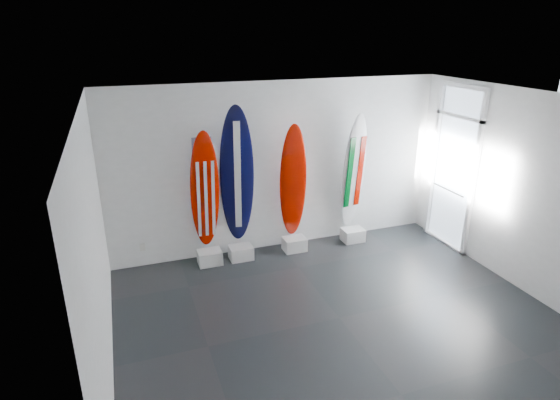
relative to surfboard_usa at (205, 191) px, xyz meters
name	(u,v)px	position (x,y,z in m)	size (l,w,h in m)	color
floor	(339,318)	(1.38, -2.28, -1.29)	(6.00, 6.00, 0.00)	black
ceiling	(350,101)	(1.38, -2.28, 1.71)	(6.00, 6.00, 0.00)	white
wall_back	(279,167)	(1.38, 0.22, 0.21)	(6.00, 6.00, 0.00)	silver
wall_front	(485,331)	(1.38, -4.78, 0.21)	(6.00, 6.00, 0.00)	silver
wall_left	(96,255)	(-1.62, -2.28, 0.21)	(5.00, 5.00, 0.00)	silver
wall_right	(525,193)	(4.38, -2.28, 0.21)	(5.00, 5.00, 0.00)	silver
display_block_usa	(210,257)	(0.00, -0.10, -1.17)	(0.40, 0.30, 0.24)	silver
surfboard_usa	(205,191)	(0.00, 0.00, 0.00)	(0.48, 0.08, 2.12)	#A00D00
display_block_navy	(241,252)	(0.55, -0.10, -1.17)	(0.40, 0.30, 0.24)	silver
surfboard_navy	(237,177)	(0.55, 0.00, 0.19)	(0.57, 0.08, 2.51)	black
display_block_swiss	(294,244)	(1.55, -0.10, -1.17)	(0.40, 0.30, 0.24)	silver
surfboard_swiss	(293,182)	(1.55, 0.00, -0.01)	(0.47, 0.08, 2.09)	#A00D00
display_block_italy	(353,235)	(2.74, -0.10, -1.17)	(0.40, 0.30, 0.24)	silver
surfboard_italy	(354,172)	(2.74, 0.00, 0.05)	(0.50, 0.08, 2.20)	silver
wall_outlet	(142,247)	(-1.07, 0.20, -0.94)	(0.09, 0.02, 0.13)	silver
glass_door	(453,170)	(4.35, -0.73, 0.14)	(0.12, 1.16, 2.85)	white
balcony	(504,209)	(5.68, -0.73, -0.79)	(2.80, 2.20, 1.20)	slate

